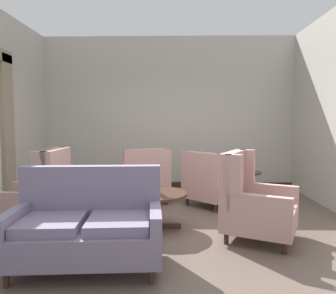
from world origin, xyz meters
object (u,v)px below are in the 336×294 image
object	(u,v)px
armchair_foreground_right	(146,178)
armchair_beside_settee	(211,182)
coffee_table	(155,199)
porcelain_vase	(153,182)
settee	(87,227)
armchair_near_sideboard	(253,203)
armchair_back_corner	(39,196)
side_table	(246,187)

from	to	relation	value
armchair_foreground_right	armchair_beside_settee	size ratio (longest dim) A/B	0.88
coffee_table	armchair_beside_settee	distance (m)	1.55
armchair_foreground_right	porcelain_vase	bearing A→B (deg)	86.82
coffee_table	porcelain_vase	xyz separation A→B (m)	(-0.02, -0.05, 0.24)
settee	armchair_beside_settee	world-z (taller)	settee
porcelain_vase	settee	world-z (taller)	settee
coffee_table	armchair_beside_settee	world-z (taller)	armchair_beside_settee
armchair_near_sideboard	armchair_beside_settee	distance (m)	1.63
coffee_table	armchair_back_corner	bearing A→B (deg)	-178.08
porcelain_vase	armchair_back_corner	bearing A→B (deg)	-179.91
armchair_foreground_right	armchair_back_corner	distance (m)	2.06
armchair_back_corner	armchair_foreground_right	bearing A→B (deg)	140.01
settee	armchair_back_corner	xyz separation A→B (m)	(-0.96, 1.12, 0.04)
armchair_beside_settee	side_table	world-z (taller)	armchair_beside_settee
porcelain_vase	armchair_back_corner	distance (m)	1.56
porcelain_vase	armchair_beside_settee	size ratio (longest dim) A/B	0.30
armchair_near_sideboard	coffee_table	bearing A→B (deg)	99.76
settee	armchair_near_sideboard	bearing A→B (deg)	19.78
armchair_foreground_right	armchair_back_corner	xyz separation A→B (m)	(-1.31, -1.59, 0.03)
armchair_beside_settee	armchair_near_sideboard	bearing A→B (deg)	146.08
side_table	armchair_beside_settee	bearing A→B (deg)	147.72
armchair_beside_settee	side_table	distance (m)	0.62
settee	armchair_near_sideboard	distance (m)	2.03
settee	side_table	size ratio (longest dim) A/B	2.35
porcelain_vase	side_table	bearing A→B (deg)	33.63
side_table	porcelain_vase	bearing A→B (deg)	-146.37
porcelain_vase	armchair_near_sideboard	distance (m)	1.32
settee	armchair_beside_settee	distance (m)	2.86
armchair_near_sideboard	armchair_back_corner	bearing A→B (deg)	109.25
armchair_beside_settee	settee	bearing A→B (deg)	102.12
armchair_beside_settee	side_table	bearing A→B (deg)	-168.07
armchair_near_sideboard	side_table	xyz separation A→B (m)	(0.19, 1.27, -0.06)
settee	armchair_back_corner	bearing A→B (deg)	126.51
armchair_near_sideboard	armchair_foreground_right	xyz separation A→B (m)	(-1.51, 1.88, -0.03)
armchair_near_sideboard	side_table	size ratio (longest dim) A/B	1.67
coffee_table	side_table	world-z (taller)	side_table
coffee_table	armchair_beside_settee	size ratio (longest dim) A/B	0.76
settee	armchair_foreground_right	distance (m)	2.73
porcelain_vase	armchair_back_corner	xyz separation A→B (m)	(-1.55, -0.00, -0.20)
armchair_near_sideboard	armchair_back_corner	world-z (taller)	armchair_back_corner
side_table	armchair_back_corner	bearing A→B (deg)	-162.07
coffee_table	settee	xyz separation A→B (m)	(-0.60, -1.17, -0.00)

